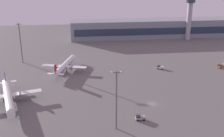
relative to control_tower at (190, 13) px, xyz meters
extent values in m
plane|color=#605E5B|center=(-64.39, -124.58, -23.81)|extent=(416.00, 416.00, 0.00)
cube|color=gray|center=(-29.58, 12.11, -16.81)|extent=(153.53, 22.00, 14.00)
cube|color=#263347|center=(-29.58, 0.91, -16.11)|extent=(147.39, 0.40, 6.16)
cube|color=gray|center=(-29.58, 12.11, -8.61)|extent=(153.53, 19.80, 2.40)
cylinder|color=#A8A8B2|center=(0.00, 0.00, -7.28)|extent=(4.40, 4.40, 33.06)
cylinder|color=#2D3847|center=(0.00, 0.00, 10.75)|extent=(8.00, 8.00, 3.00)
cylinder|color=silver|center=(-133.85, -116.46, -19.69)|extent=(13.80, 35.82, 3.82)
cone|color=silver|center=(-128.45, -134.99, -19.69)|extent=(4.16, 3.33, 3.63)
cone|color=silver|center=(-139.31, -97.73, -19.69)|extent=(4.09, 3.67, 3.44)
cube|color=silver|center=(-134.13, -115.49, -19.89)|extent=(32.02, 12.86, 0.35)
cube|color=silver|center=(-138.78, -99.57, -19.48)|extent=(11.29, 5.41, 0.35)
cube|color=#19479E|center=(-138.69, -99.85, -16.42)|extent=(1.19, 3.17, 6.54)
cylinder|color=slate|center=(-128.82, -113.95, -20.59)|extent=(3.14, 4.09, 2.21)
cube|color=#19479E|center=(-133.85, -116.46, -20.74)|extent=(12.62, 32.94, 0.36)
cylinder|color=#333338|center=(-130.61, -127.58, -21.47)|extent=(0.28, 0.28, 3.57)
cylinder|color=black|center=(-130.61, -127.58, -23.26)|extent=(0.70, 1.17, 1.11)
cylinder|color=#333338|center=(-132.43, -113.43, -21.47)|extent=(0.28, 0.28, 3.57)
cylinder|color=black|center=(-132.43, -113.43, -23.26)|extent=(0.70, 1.17, 1.11)
cylinder|color=#333338|center=(-136.68, -114.66, -21.47)|extent=(0.28, 0.28, 3.57)
cylinder|color=black|center=(-136.68, -114.66, -23.26)|extent=(0.70, 1.17, 1.11)
cylinder|color=white|center=(-108.68, -73.27, -20.09)|extent=(12.51, 32.27, 3.44)
cone|color=white|center=(-103.77, -56.58, -20.09)|extent=(3.75, 3.01, 3.27)
cone|color=white|center=(-113.64, -90.13, -20.09)|extent=(3.69, 3.31, 3.10)
cube|color=white|center=(-108.93, -74.14, -20.27)|extent=(28.84, 11.66, 0.32)
cube|color=white|center=(-113.16, -88.48, -19.91)|extent=(10.18, 4.90, 0.32)
cube|color=red|center=(-113.08, -88.22, -17.15)|extent=(1.08, 2.86, 5.89)
cylinder|color=slate|center=(-113.72, -72.73, -20.91)|extent=(2.83, 3.69, 1.99)
cylinder|color=slate|center=(-104.15, -75.55, -20.91)|extent=(2.83, 3.69, 1.99)
cube|color=red|center=(-108.68, -73.27, -21.04)|extent=(11.45, 29.67, 0.33)
cylinder|color=#333338|center=(-105.73, -63.26, -21.70)|extent=(0.25, 0.25, 3.22)
cylinder|color=black|center=(-105.73, -63.26, -23.31)|extent=(0.63, 1.06, 1.00)
cylinder|color=#333338|center=(-111.23, -74.88, -21.70)|extent=(0.25, 0.25, 3.22)
cylinder|color=black|center=(-111.23, -74.88, -23.31)|extent=(0.63, 1.06, 1.00)
cylinder|color=#333338|center=(-107.41, -76.01, -21.70)|extent=(0.25, 0.25, 3.22)
cylinder|color=black|center=(-107.41, -76.01, -23.31)|extent=(0.63, 1.06, 1.00)
cube|color=white|center=(-47.70, -75.91, -22.81)|extent=(2.79, 2.74, 1.10)
cube|color=#1E232D|center=(-47.70, -75.91, -21.91)|extent=(2.49, 2.49, 0.70)
cube|color=white|center=(-46.02, -76.78, -22.66)|extent=(3.02, 2.81, 1.40)
cylinder|color=black|center=(-48.35, -76.53, -23.36)|extent=(0.94, 0.68, 0.90)
cylinder|color=black|center=(-47.56, -75.02, -23.36)|extent=(0.94, 0.68, 0.90)
cylinder|color=black|center=(-45.97, -77.77, -23.36)|extent=(0.94, 0.68, 0.90)
cylinder|color=black|center=(-45.18, -76.26, -23.36)|extent=(0.94, 0.68, 0.90)
cube|color=#D85919|center=(-7.40, -78.93, -22.76)|extent=(3.81, 3.61, 1.20)
cube|color=#1E232D|center=(-7.40, -78.93, -21.81)|extent=(3.40, 3.26, 0.70)
cylinder|color=silver|center=(-5.09, -77.53, -22.37)|extent=(4.52, 3.72, 1.80)
cylinder|color=black|center=(-7.21, -80.04, -23.36)|extent=(0.92, 0.72, 0.90)
cylinder|color=black|center=(-8.30, -78.25, -23.36)|extent=(0.92, 0.72, 0.90)
cylinder|color=black|center=(-3.93, -78.05, -23.36)|extent=(0.92, 0.72, 0.90)
cylinder|color=black|center=(-5.02, -76.25, -23.36)|extent=(0.92, 0.72, 0.90)
cube|color=gray|center=(-74.22, -139.33, -22.81)|extent=(2.15, 2.05, 1.10)
cube|color=#1E232D|center=(-74.22, -139.33, -21.91)|extent=(1.90, 1.89, 0.70)
cube|color=gray|center=(-72.33, -139.38, -22.66)|extent=(2.45, 1.98, 1.40)
cylinder|color=black|center=(-74.53, -140.17, -23.36)|extent=(0.91, 0.32, 0.90)
cylinder|color=black|center=(-74.49, -138.47, -23.36)|extent=(0.91, 0.32, 0.90)
cylinder|color=black|center=(-71.85, -140.24, -23.36)|extent=(0.91, 0.32, 0.90)
cylinder|color=black|center=(-71.80, -138.54, -23.36)|extent=(0.91, 0.32, 0.90)
cylinder|color=slate|center=(-84.57, -144.95, -11.10)|extent=(0.70, 0.70, 25.42)
cube|color=slate|center=(-84.57, -144.95, 1.01)|extent=(4.80, 0.40, 0.40)
sphere|color=#F9EAB2|center=(-86.37, -144.95, 1.01)|extent=(0.90, 0.90, 0.90)
sphere|color=#F9EAB2|center=(-82.77, -144.95, 1.01)|extent=(0.90, 0.90, 0.90)
cylinder|color=slate|center=(-138.63, -52.39, -10.08)|extent=(0.70, 0.70, 27.45)
cube|color=slate|center=(-138.63, -52.39, 3.04)|extent=(4.80, 0.40, 0.40)
sphere|color=#F9EAB2|center=(-140.43, -52.39, 3.04)|extent=(0.90, 0.90, 0.90)
sphere|color=#F9EAB2|center=(-136.83, -52.39, 3.04)|extent=(0.90, 0.90, 0.90)
camera|label=1|loc=(-97.70, -246.15, 39.39)|focal=45.55mm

